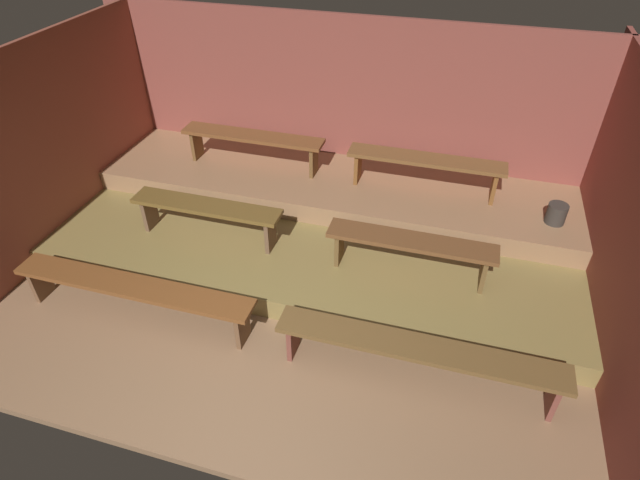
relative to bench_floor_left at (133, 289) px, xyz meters
name	(u,v)px	position (x,y,z in m)	size (l,w,h in m)	color
ground	(303,277)	(1.50, 1.16, -0.44)	(7.15, 5.10, 0.08)	#8C6849
wall_back	(349,108)	(1.50, 3.34, 0.83)	(7.15, 0.06, 2.46)	brown
wall_left	(46,148)	(-1.71, 1.16, 0.83)	(0.06, 5.10, 2.46)	brown
wall_right	(630,238)	(4.71, 1.16, 0.83)	(0.06, 5.10, 2.46)	brown
platform_lower	(319,234)	(1.50, 1.84, -0.27)	(6.35, 2.95, 0.26)	olive
platform_middle	(334,188)	(1.50, 2.58, -0.01)	(6.35, 1.46, 0.26)	#956D4B
bench_floor_left	(133,289)	(0.00, 0.00, 0.00)	(2.69, 0.33, 0.47)	brown
bench_floor_right	(418,351)	(3.00, 0.00, 0.00)	(2.69, 0.33, 0.47)	brown
bench_lower_left	(207,211)	(0.28, 1.25, 0.24)	(1.85, 0.33, 0.47)	brown
bench_lower_right	(411,246)	(2.72, 1.25, 0.24)	(1.85, 0.33, 0.47)	brown
bench_middle_left	(253,140)	(0.32, 2.65, 0.51)	(1.99, 0.33, 0.47)	brown
bench_middle_right	(426,164)	(2.68, 2.65, 0.51)	(1.99, 0.33, 0.47)	brown
pail_middle	(556,214)	(4.29, 2.35, 0.24)	(0.23, 0.23, 0.25)	#332D28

